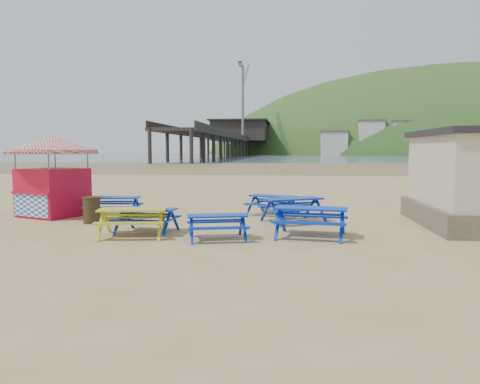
# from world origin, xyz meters

# --- Properties ---
(ground) EXTENTS (400.00, 400.00, 0.00)m
(ground) POSITION_xyz_m (0.00, 0.00, 0.00)
(ground) COLOR tan
(ground) RESTS_ON ground
(wet_sand) EXTENTS (400.00, 400.00, 0.00)m
(wet_sand) POSITION_xyz_m (0.00, 55.00, 0.00)
(wet_sand) COLOR olive
(wet_sand) RESTS_ON ground
(sea) EXTENTS (400.00, 400.00, 0.00)m
(sea) POSITION_xyz_m (0.00, 170.00, 0.01)
(sea) COLOR #4B5E6B
(sea) RESTS_ON ground
(picnic_table_blue_a) EXTENTS (1.99, 1.66, 0.78)m
(picnic_table_blue_a) POSITION_xyz_m (-3.91, 1.48, 0.39)
(picnic_table_blue_a) COLOR #0223B3
(picnic_table_blue_a) RESTS_ON ground
(picnic_table_blue_b) EXTENTS (2.23, 2.07, 0.75)m
(picnic_table_blue_b) POSITION_xyz_m (1.85, 2.87, 0.38)
(picnic_table_blue_b) COLOR #0223B3
(picnic_table_blue_b) RESTS_ON ground
(picnic_table_blue_c) EXTENTS (2.52, 2.35, 0.84)m
(picnic_table_blue_c) POSITION_xyz_m (2.62, 1.17, 0.42)
(picnic_table_blue_c) COLOR #0223B3
(picnic_table_blue_c) RESTS_ON ground
(picnic_table_blue_d) EXTENTS (1.93, 1.69, 0.70)m
(picnic_table_blue_d) POSITION_xyz_m (0.47, -2.17, 0.35)
(picnic_table_blue_d) COLOR #0223B3
(picnic_table_blue_d) RESTS_ON ground
(picnic_table_blue_e) EXTENTS (2.27, 1.94, 0.86)m
(picnic_table_blue_e) POSITION_xyz_m (3.08, -1.53, 0.43)
(picnic_table_blue_e) COLOR #0223B3
(picnic_table_blue_e) RESTS_ON ground
(picnic_table_yellow) EXTENTS (2.12, 1.80, 0.80)m
(picnic_table_yellow) POSITION_xyz_m (-2.04, -1.95, 0.40)
(picnic_table_yellow) COLOR #96BB12
(picnic_table_yellow) RESTS_ON ground
(ice_cream_kiosk) EXTENTS (4.44, 4.44, 3.04)m
(ice_cream_kiosk) POSITION_xyz_m (-6.39, 1.78, 1.92)
(ice_cream_kiosk) COLOR #B60C29
(ice_cream_kiosk) RESTS_ON ground
(litter_bin) EXTENTS (0.61, 0.61, 0.90)m
(litter_bin) POSITION_xyz_m (-4.22, 0.24, 0.46)
(litter_bin) COLOR #352714
(litter_bin) RESTS_ON ground
(pier) EXTENTS (24.00, 220.00, 39.29)m
(pier) POSITION_xyz_m (-17.99, 178.23, 5.46)
(pier) COLOR black
(pier) RESTS_ON ground
(headland_town) EXTENTS (264.00, 144.00, 108.00)m
(headland_town) POSITION_xyz_m (90.00, 229.68, -9.91)
(headland_town) COLOR #2D4C1E
(headland_town) RESTS_ON ground
(picnic_table_blue_g) EXTENTS (1.89, 1.58, 0.74)m
(picnic_table_blue_g) POSITION_xyz_m (-1.82, -1.29, 0.37)
(picnic_table_blue_g) COLOR #0223B3
(picnic_table_blue_g) RESTS_ON ground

